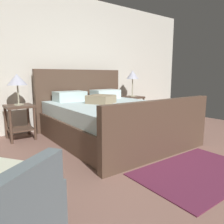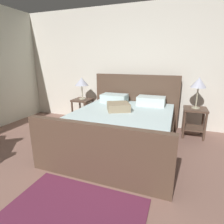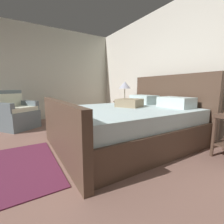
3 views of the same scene
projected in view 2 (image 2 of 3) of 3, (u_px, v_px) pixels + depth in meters
The scene contains 7 objects.
wall_back at pixel (143, 68), 4.20m from camera, with size 6.26×0.12×2.72m, color silver.
bed at pixel (122, 126), 3.32m from camera, with size 1.94×2.33×1.21m.
nightstand_right at pixel (194, 118), 3.65m from camera, with size 0.44×0.44×0.60m.
table_lamp_right at pixel (199, 83), 3.46m from camera, with size 0.29×0.29×0.61m.
nightstand_left at pixel (83, 107), 4.50m from camera, with size 0.44×0.44×0.60m.
table_lamp_left at pixel (82, 82), 4.33m from camera, with size 0.33×0.33×0.52m.
area_rug at pixel (74, 212), 1.86m from camera, with size 1.45×0.91×0.01m, color #62253F.
Camera 2 is at (0.78, -0.97, 1.52)m, focal length 28.89 mm.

